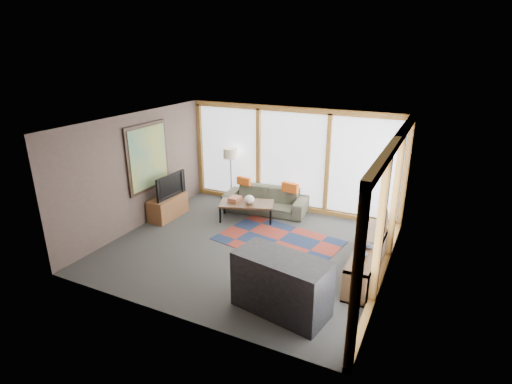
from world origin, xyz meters
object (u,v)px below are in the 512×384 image
at_px(television, 168,185).
at_px(bar_counter, 281,284).
at_px(sofa, 265,200).
at_px(bookshelf, 369,257).
at_px(tv_console, 168,207).
at_px(coffee_table, 247,211).
at_px(floor_lamp, 231,176).

bearing_deg(television, bar_counter, -117.17).
height_order(sofa, television, television).
bearing_deg(bookshelf, tv_console, 174.95).
xyz_separation_m(coffee_table, television, (-1.77, -0.68, 0.61)).
bearing_deg(sofa, bookshelf, -37.33).
bearing_deg(television, sofa, -52.91).
bearing_deg(floor_lamp, tv_console, -119.66).
distance_m(coffee_table, television, 1.99).
xyz_separation_m(sofa, coffee_table, (-0.20, -0.65, -0.09)).
bearing_deg(tv_console, television, 55.16).
distance_m(sofa, floor_lamp, 1.20).
distance_m(sofa, bar_counter, 4.06).
height_order(coffee_table, tv_console, tv_console).
distance_m(television, bar_counter, 4.49).
relative_size(floor_lamp, tv_console, 1.38).
relative_size(sofa, television, 2.11).
relative_size(coffee_table, television, 1.29).
bearing_deg(sofa, television, -151.48).
height_order(sofa, tv_console, sofa).
relative_size(coffee_table, bar_counter, 0.86).
bearing_deg(television, coffee_table, -65.94).
distance_m(sofa, coffee_table, 0.69).
bearing_deg(bookshelf, television, 174.59).
bearing_deg(floor_lamp, bookshelf, -26.48).
height_order(tv_console, bar_counter, bar_counter).
xyz_separation_m(bookshelf, bar_counter, (-1.01, -1.78, 0.18)).
bearing_deg(television, floor_lamp, -26.65).
xyz_separation_m(sofa, floor_lamp, (-1.09, 0.20, 0.44)).
xyz_separation_m(floor_lamp, bar_counter, (3.00, -3.78, -0.27)).
height_order(floor_lamp, tv_console, floor_lamp).
distance_m(coffee_table, bar_counter, 3.61).
height_order(coffee_table, bookshelf, bookshelf).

